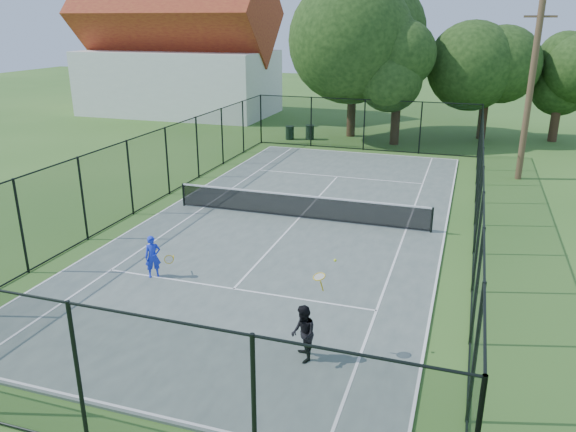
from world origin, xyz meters
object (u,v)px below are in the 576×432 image
(tennis_net, at_px, (299,205))
(trash_bin_left, at_px, (290,133))
(utility_pole, at_px, (530,92))
(player_blue, at_px, (153,257))
(trash_bin_right, at_px, (310,132))
(player_black, at_px, (303,333))

(tennis_net, bearing_deg, trash_bin_left, 109.35)
(utility_pole, xyz_separation_m, player_blue, (-11.02, -15.36, -3.48))
(tennis_net, distance_m, trash_bin_right, 15.48)
(utility_pole, xyz_separation_m, player_black, (-5.52, -18.16, -3.44))
(trash_bin_left, xyz_separation_m, utility_pole, (13.56, -5.61, 3.74))
(player_black, bearing_deg, tennis_net, 107.60)
(trash_bin_left, relative_size, player_black, 0.38)
(tennis_net, distance_m, trash_bin_left, 15.49)
(trash_bin_left, distance_m, player_black, 25.09)
(player_blue, bearing_deg, trash_bin_right, 93.47)
(trash_bin_left, xyz_separation_m, trash_bin_right, (1.24, 0.37, 0.04))
(tennis_net, distance_m, player_black, 9.61)
(tennis_net, height_order, trash_bin_left, tennis_net)
(trash_bin_left, height_order, utility_pole, utility_pole)
(tennis_net, bearing_deg, player_black, -72.40)
(trash_bin_right, xyz_separation_m, utility_pole, (12.32, -5.99, 3.70))
(trash_bin_right, bearing_deg, player_blue, -86.53)
(tennis_net, xyz_separation_m, player_blue, (-2.60, -6.36, 0.12))
(trash_bin_left, relative_size, utility_pole, 0.10)
(trash_bin_right, relative_size, player_black, 0.41)
(utility_pole, distance_m, player_black, 19.29)
(tennis_net, xyz_separation_m, trash_bin_right, (-3.89, 14.99, -0.11))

